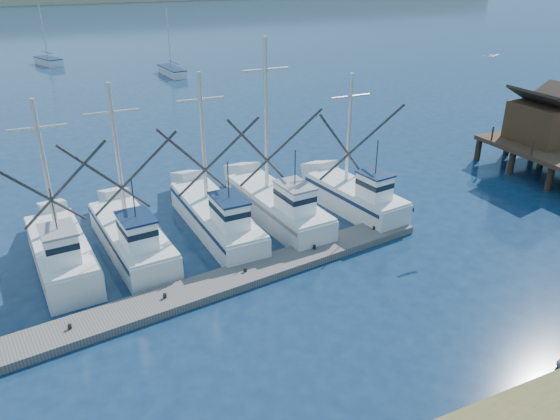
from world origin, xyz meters
name	(u,v)px	position (x,y,z in m)	size (l,w,h in m)	color
ground	(386,346)	(0.00, 0.00, 0.00)	(500.00, 500.00, 0.00)	#0D203C
floating_dock	(165,301)	(-7.13, 6.34, 0.19)	(28.04, 1.87, 0.37)	#635D58
trawler_fleet	(141,237)	(-7.08, 11.26, 0.96)	(28.60, 9.23, 10.04)	silver
sailboat_near	(172,71)	(6.17, 55.79, 0.49)	(2.30, 6.16, 8.10)	silver
sailboat_far	(49,61)	(-7.56, 70.20, 0.50)	(3.58, 5.34, 8.10)	silver
flying_gull	(491,56)	(12.80, 9.55, 8.75)	(1.11, 0.20, 0.20)	white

